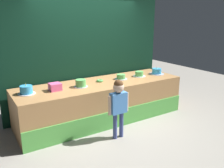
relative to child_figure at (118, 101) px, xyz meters
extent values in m
plane|color=gray|center=(0.17, 0.36, -0.71)|extent=(12.00, 12.00, 0.00)
cube|color=#B27F4C|center=(0.17, 0.89, -0.30)|extent=(3.54, 1.05, 0.81)
cube|color=#59B24C|center=(0.17, 0.35, -0.52)|extent=(3.54, 0.02, 0.37)
cube|color=black|center=(0.17, 1.51, 0.68)|extent=(3.81, 0.08, 2.77)
cylinder|color=#3F4C8C|center=(-0.07, 0.00, -0.46)|extent=(0.08, 0.08, 0.48)
cylinder|color=#3F4C8C|center=(0.07, 0.00, -0.46)|extent=(0.08, 0.08, 0.48)
cube|color=#4C8CD8|center=(0.00, 0.00, -0.03)|extent=(0.30, 0.14, 0.38)
cylinder|color=beige|center=(-0.18, 0.00, -0.05)|extent=(0.06, 0.06, 0.34)
cylinder|color=beige|center=(0.18, 0.00, -0.05)|extent=(0.06, 0.06, 0.34)
sphere|color=beige|center=(0.00, 0.00, 0.25)|extent=(0.19, 0.19, 0.19)
sphere|color=brown|center=(0.00, 0.00, 0.30)|extent=(0.16, 0.16, 0.16)
cube|color=#EE5C99|center=(-0.84, 0.87, 0.18)|extent=(0.21, 0.20, 0.14)
torus|color=#59B259|center=(0.17, 0.96, 0.13)|extent=(0.14, 0.14, 0.04)
cylinder|color=silver|center=(-1.34, 0.93, 0.11)|extent=(0.31, 0.31, 0.01)
cylinder|color=#3399D8|center=(-1.34, 0.93, 0.19)|extent=(0.22, 0.22, 0.14)
cone|color=#F2E566|center=(-1.34, 0.93, 0.29)|extent=(0.02, 0.02, 0.06)
cylinder|color=silver|center=(-0.34, 0.83, 0.11)|extent=(0.28, 0.28, 0.01)
cylinder|color=#59B259|center=(-0.34, 0.83, 0.19)|extent=(0.20, 0.20, 0.14)
cylinder|color=silver|center=(0.67, 0.91, 0.11)|extent=(0.29, 0.29, 0.01)
cylinder|color=#59B259|center=(0.67, 0.91, 0.17)|extent=(0.19, 0.19, 0.10)
cone|color=#F2E566|center=(0.67, 0.91, 0.23)|extent=(0.02, 0.02, 0.03)
cylinder|color=white|center=(1.17, 0.90, 0.11)|extent=(0.30, 0.30, 0.01)
cylinder|color=#59B259|center=(1.17, 0.90, 0.17)|extent=(0.19, 0.19, 0.11)
cylinder|color=silver|center=(1.67, 0.86, 0.11)|extent=(0.36, 0.36, 0.01)
cylinder|color=#3399D8|center=(1.67, 0.86, 0.18)|extent=(0.22, 0.22, 0.12)
cone|color=#F2E566|center=(1.67, 0.86, 0.26)|extent=(0.02, 0.02, 0.04)
camera|label=1|loc=(-2.15, -3.22, 1.40)|focal=37.51mm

